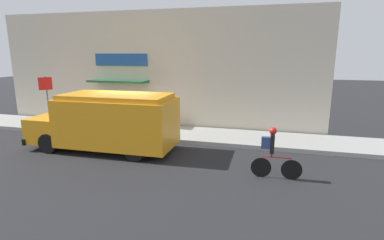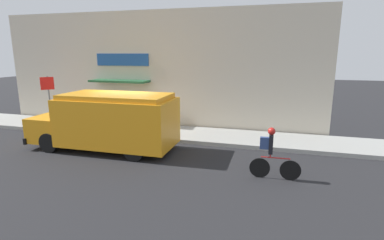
% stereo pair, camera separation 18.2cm
% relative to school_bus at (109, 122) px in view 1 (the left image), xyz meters
% --- Properties ---
extents(ground_plane, '(70.00, 70.00, 0.00)m').
position_rel_school_bus_xyz_m(ground_plane, '(0.12, 1.50, -1.15)').
color(ground_plane, '#232326').
extents(sidewalk, '(28.00, 2.41, 0.17)m').
position_rel_school_bus_xyz_m(sidewalk, '(0.12, 2.70, -1.07)').
color(sidewalk, '#999993').
rests_on(sidewalk, ground_plane).
extents(storefront, '(16.90, 1.07, 5.77)m').
position_rel_school_bus_xyz_m(storefront, '(0.09, 4.07, 1.73)').
color(storefront, beige).
rests_on(storefront, ground_plane).
extents(school_bus, '(5.78, 2.58, 2.23)m').
position_rel_school_bus_xyz_m(school_bus, '(0.00, 0.00, 0.00)').
color(school_bus, orange).
rests_on(school_bus, ground_plane).
extents(cyclist, '(1.52, 0.22, 1.60)m').
position_rel_school_bus_xyz_m(cyclist, '(6.16, -1.16, -0.35)').
color(cyclist, black).
rests_on(cyclist, ground_plane).
extents(stop_sign_post, '(0.45, 0.45, 2.50)m').
position_rel_school_bus_xyz_m(stop_sign_post, '(-4.36, 1.91, 0.69)').
color(stop_sign_post, slate).
rests_on(stop_sign_post, sidewalk).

